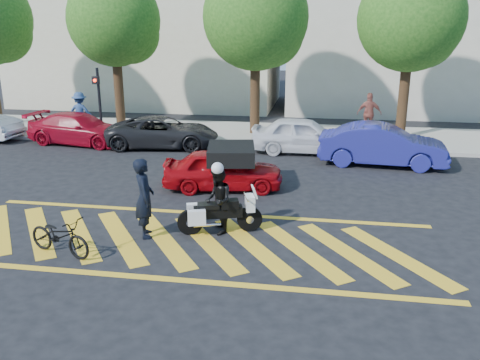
% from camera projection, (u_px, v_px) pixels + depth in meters
% --- Properties ---
extents(ground, '(90.00, 90.00, 0.00)m').
position_uv_depth(ground, '(188.00, 241.00, 12.29)').
color(ground, black).
rests_on(ground, ground).
extents(sidewalk, '(60.00, 5.00, 0.15)m').
position_uv_depth(sidewalk, '(255.00, 134.00, 23.56)').
color(sidewalk, '#9E998E').
rests_on(sidewalk, ground).
extents(crosswalk, '(12.33, 4.00, 0.01)m').
position_uv_depth(crosswalk, '(186.00, 241.00, 12.29)').
color(crosswalk, gold).
rests_on(crosswalk, ground).
extents(building_left, '(16.00, 8.00, 10.00)m').
position_uv_depth(building_left, '(148.00, 23.00, 31.80)').
color(building_left, beige).
rests_on(building_left, ground).
extents(building_right, '(16.00, 8.00, 11.00)m').
position_uv_depth(building_right, '(432.00, 14.00, 29.02)').
color(building_right, beige).
rests_on(building_right, ground).
extents(tree_left, '(4.20, 4.20, 7.26)m').
position_uv_depth(tree_left, '(117.00, 23.00, 23.14)').
color(tree_left, black).
rests_on(tree_left, ground).
extents(tree_center, '(4.60, 4.60, 7.56)m').
position_uv_depth(tree_center, '(259.00, 21.00, 22.10)').
color(tree_center, black).
rests_on(tree_center, ground).
extents(tree_right, '(4.40, 4.40, 7.41)m').
position_uv_depth(tree_right, '(414.00, 22.00, 21.11)').
color(tree_right, black).
rests_on(tree_right, ground).
extents(signal_pole, '(0.28, 0.43, 3.20)m').
position_uv_depth(signal_pole, '(99.00, 98.00, 21.89)').
color(signal_pole, black).
rests_on(signal_pole, ground).
extents(officer_bike, '(0.71, 0.85, 1.98)m').
position_uv_depth(officer_bike, '(144.00, 198.00, 12.32)').
color(officer_bike, black).
rests_on(officer_bike, ground).
extents(bicycle, '(1.82, 1.10, 0.91)m').
position_uv_depth(bicycle, '(60.00, 236.00, 11.48)').
color(bicycle, black).
rests_on(bicycle, ground).
extents(police_motorcycle, '(2.08, 1.03, 0.94)m').
position_uv_depth(police_motorcycle, '(219.00, 213.00, 12.65)').
color(police_motorcycle, black).
rests_on(police_motorcycle, ground).
extents(officer_moto, '(0.86, 0.98, 1.69)m').
position_uv_depth(officer_moto, '(218.00, 201.00, 12.57)').
color(officer_moto, black).
rests_on(officer_moto, ground).
extents(red_convertible, '(3.94, 2.10, 1.28)m').
position_uv_depth(red_convertible, '(223.00, 169.00, 15.96)').
color(red_convertible, '#9F070D').
rests_on(red_convertible, ground).
extents(parked_left, '(4.75, 2.41, 1.32)m').
position_uv_depth(parked_left, '(79.00, 129.00, 21.87)').
color(parked_left, maroon).
rests_on(parked_left, ground).
extents(parked_mid_left, '(4.88, 2.73, 1.29)m').
position_uv_depth(parked_mid_left, '(163.00, 132.00, 21.30)').
color(parked_mid_left, black).
rests_on(parked_mid_left, ground).
extents(parked_mid_right, '(4.22, 1.71, 1.44)m').
position_uv_depth(parked_mid_right, '(304.00, 135.00, 20.37)').
color(parked_mid_right, silver).
rests_on(parked_mid_right, ground).
extents(parked_right, '(4.71, 1.99, 1.51)m').
position_uv_depth(parked_right, '(383.00, 145.00, 18.58)').
color(parked_right, navy).
rests_on(parked_right, ground).
extents(pedestrian_left, '(1.27, 0.83, 1.85)m').
position_uv_depth(pedestrian_left, '(80.00, 112.00, 23.42)').
color(pedestrian_left, navy).
rests_on(pedestrian_left, sidewalk).
extents(pedestrian_right, '(1.11, 0.50, 1.87)m').
position_uv_depth(pedestrian_right, '(369.00, 114.00, 23.02)').
color(pedestrian_right, '#944D43').
rests_on(pedestrian_right, sidewalk).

